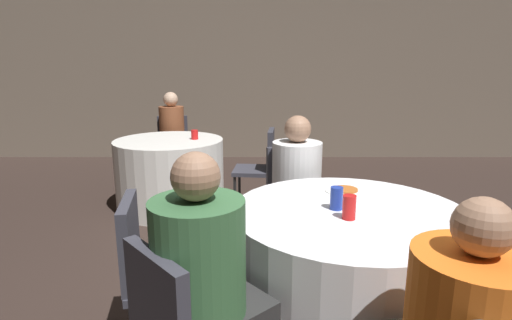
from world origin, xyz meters
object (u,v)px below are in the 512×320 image
(chair_near_north, at_px, (292,191))
(chair_far_east, at_px, (261,162))
(table_near, at_px, (345,273))
(person_green_jacket, at_px, (213,293))
(pizza_plate_near, at_px, (345,190))
(soda_can_blue, at_px, (336,198))
(chair_far_north, at_px, (172,143))
(soda_can_red, at_px, (348,207))
(person_white_shirt, at_px, (298,189))
(chair_near_west, at_px, (150,264))
(person_floral_shirt, at_px, (172,141))
(table_far, at_px, (170,174))

(chair_near_north, bearing_deg, chair_far_east, -88.00)
(table_near, xyz_separation_m, person_green_jacket, (-0.66, -0.58, 0.24))
(pizza_plate_near, relative_size, soda_can_blue, 1.98)
(chair_far_north, xyz_separation_m, soda_can_blue, (1.48, -3.02, 0.28))
(chair_far_north, bearing_deg, chair_near_north, 114.57)
(chair_near_north, xyz_separation_m, person_green_jacket, (-0.46, -1.60, 0.09))
(table_near, height_order, soda_can_red, soda_can_red)
(person_white_shirt, bearing_deg, chair_far_north, -68.75)
(chair_near_west, relative_size, soda_can_red, 6.97)
(chair_far_north, xyz_separation_m, soda_can_red, (1.52, -3.15, 0.28))
(chair_far_north, relative_size, person_white_shirt, 0.76)
(person_floral_shirt, bearing_deg, table_far, 90.00)
(chair_far_east, xyz_separation_m, pizza_plate_near, (0.48, -1.66, 0.22))
(chair_far_east, height_order, soda_can_red, soda_can_red)
(table_near, bearing_deg, person_white_shirt, 101.38)
(chair_far_east, relative_size, soda_can_blue, 6.97)
(table_far, xyz_separation_m, chair_far_east, (0.96, -0.09, 0.15))
(person_floral_shirt, bearing_deg, chair_far_east, 131.75)
(person_white_shirt, bearing_deg, person_green_jacket, 60.01)
(chair_near_north, xyz_separation_m, person_floral_shirt, (-1.32, 1.85, 0.06))
(person_floral_shirt, xyz_separation_m, person_white_shirt, (1.35, -2.00, 0.00))
(chair_far_east, xyz_separation_m, person_white_shirt, (0.26, -1.11, 0.06))
(table_far, height_order, pizza_plate_near, pizza_plate_near)
(table_far, height_order, chair_near_north, chair_near_north)
(person_white_shirt, height_order, person_green_jacket, person_green_jacket)
(person_floral_shirt, bearing_deg, soda_can_blue, 107.68)
(chair_far_east, bearing_deg, pizza_plate_near, -158.58)
(chair_far_north, bearing_deg, soda_can_red, 106.39)
(table_near, xyz_separation_m, person_floral_shirt, (-1.53, 2.86, 0.21))
(soda_can_red, bearing_deg, table_near, 74.63)
(chair_far_east, distance_m, person_floral_shirt, 1.41)
(chair_near_north, bearing_deg, pizza_plate_near, 98.45)
(chair_near_west, distance_m, pizza_plate_near, 1.20)
(table_far, bearing_deg, chair_far_north, 99.37)
(table_far, distance_m, chair_near_north, 1.60)
(chair_far_north, distance_m, chair_far_east, 1.53)
(chair_near_north, xyz_separation_m, soda_can_blue, (0.13, -1.01, 0.28))
(chair_near_north, height_order, person_green_jacket, person_green_jacket)
(person_green_jacket, xyz_separation_m, soda_can_blue, (0.59, 0.59, 0.19))
(chair_near_west, distance_m, person_white_shirt, 1.34)
(person_floral_shirt, distance_m, pizza_plate_near, 2.99)
(chair_far_north, height_order, soda_can_blue, soda_can_blue)
(soda_can_blue, bearing_deg, soda_can_red, -74.94)
(table_far, relative_size, soda_can_blue, 9.17)
(table_near, height_order, pizza_plate_near, pizza_plate_near)
(person_floral_shirt, relative_size, soda_can_red, 9.55)
(chair_far_north, bearing_deg, chair_near_west, 90.14)
(table_near, relative_size, pizza_plate_near, 5.18)
(table_far, relative_size, person_floral_shirt, 0.96)
(table_near, bearing_deg, pizza_plate_near, 81.70)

